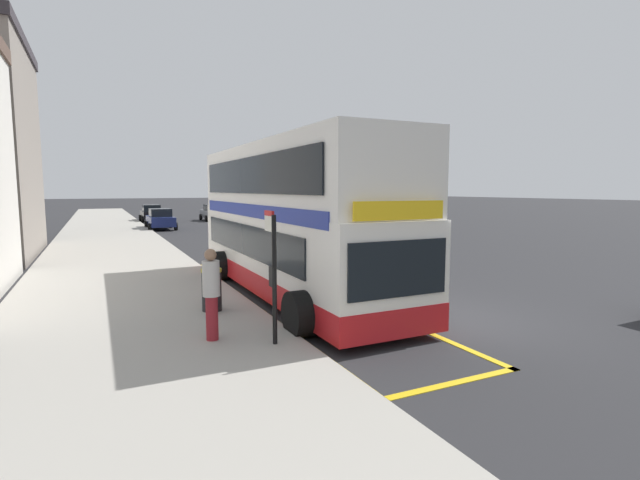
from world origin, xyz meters
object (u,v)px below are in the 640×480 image
(parked_car_grey_far, at_px, (213,213))
(pedestrian_waiting_near_sign, at_px, (211,290))
(double_decker_bus, at_px, (291,225))
(bus_stop_sign, at_px, (273,265))
(parked_car_black_across, at_px, (151,213))
(litter_bin, at_px, (212,290))
(parked_car_navy_kerbside, at_px, (160,219))

(parked_car_grey_far, xyz_separation_m, pedestrian_waiting_near_sign, (-8.48, -37.19, 0.34))
(double_decker_bus, relative_size, bus_stop_sign, 4.25)
(parked_car_black_across, bearing_deg, litter_bin, 86.50)
(parked_car_grey_far, bearing_deg, parked_car_navy_kerbside, -127.36)
(litter_bin, bearing_deg, parked_car_black_across, 86.32)
(bus_stop_sign, relative_size, pedestrian_waiting_near_sign, 1.41)
(parked_car_grey_far, relative_size, parked_car_navy_kerbside, 1.00)
(double_decker_bus, xyz_separation_m, pedestrian_waiting_near_sign, (-3.19, -3.68, -0.92))
(double_decker_bus, xyz_separation_m, litter_bin, (-2.70, -1.44, -1.40))
(bus_stop_sign, bearing_deg, parked_car_black_across, 87.39)
(bus_stop_sign, height_order, litter_bin, bus_stop_sign)
(parked_car_navy_kerbside, distance_m, litter_bin, 26.52)
(parked_car_grey_far, xyz_separation_m, litter_bin, (-7.98, -34.95, -0.13))
(bus_stop_sign, bearing_deg, parked_car_grey_far, 78.88)
(parked_car_navy_kerbside, relative_size, pedestrian_waiting_near_sign, 2.30)
(double_decker_bus, relative_size, parked_car_black_across, 2.60)
(parked_car_grey_far, distance_m, litter_bin, 35.85)
(parked_car_navy_kerbside, bearing_deg, bus_stop_sign, -90.86)
(bus_stop_sign, relative_size, parked_car_navy_kerbside, 0.61)
(parked_car_black_across, height_order, litter_bin, parked_car_black_across)
(bus_stop_sign, height_order, parked_car_black_across, bus_stop_sign)
(parked_car_navy_kerbside, distance_m, pedestrian_waiting_near_sign, 28.79)
(parked_car_navy_kerbside, xyz_separation_m, pedestrian_waiting_near_sign, (-2.49, -28.68, 0.34))
(bus_stop_sign, relative_size, parked_car_grey_far, 0.61)
(litter_bin, bearing_deg, pedestrian_waiting_near_sign, -102.55)
(double_decker_bus, relative_size, parked_car_grey_far, 2.60)
(parked_car_navy_kerbside, xyz_separation_m, litter_bin, (-1.99, -26.44, -0.13))
(parked_car_black_across, height_order, pedestrian_waiting_near_sign, pedestrian_waiting_near_sign)
(double_decker_bus, relative_size, parked_car_navy_kerbside, 2.60)
(pedestrian_waiting_near_sign, bearing_deg, parked_car_navy_kerbside, 85.05)
(parked_car_navy_kerbside, bearing_deg, parked_car_black_across, 89.98)
(double_decker_bus, height_order, litter_bin, double_decker_bus)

